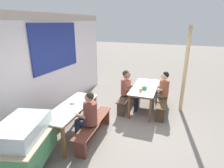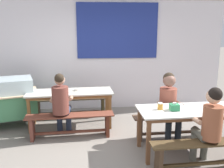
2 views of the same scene
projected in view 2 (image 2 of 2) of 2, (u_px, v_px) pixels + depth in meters
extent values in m
plane|color=gray|center=(112.00, 151.00, 4.38)|extent=(40.00, 40.00, 0.00)
cube|color=white|center=(104.00, 56.00, 6.44)|extent=(6.01, 0.12, 2.70)
cube|color=navy|center=(117.00, 31.00, 6.24)|extent=(1.98, 0.03, 1.33)
cube|color=beige|center=(70.00, 92.00, 5.30)|extent=(1.80, 0.74, 0.03)
cube|color=brown|center=(70.00, 94.00, 5.31)|extent=(1.71, 0.68, 0.06)
cube|color=brown|center=(107.00, 106.00, 5.75)|extent=(0.06, 0.06, 0.68)
cube|color=brown|center=(110.00, 113.00, 5.25)|extent=(0.06, 0.06, 0.68)
cube|color=brown|center=(33.00, 109.00, 5.53)|extent=(0.06, 0.06, 0.68)
cube|color=brown|center=(29.00, 117.00, 5.03)|extent=(0.06, 0.06, 0.68)
cube|color=silver|center=(189.00, 110.00, 4.18)|extent=(1.70, 0.79, 0.02)
cube|color=brown|center=(189.00, 112.00, 4.19)|extent=(1.62, 0.73, 0.06)
cube|color=brown|center=(220.00, 124.00, 4.66)|extent=(0.06, 0.06, 0.68)
cube|color=brown|center=(139.00, 128.00, 4.47)|extent=(0.06, 0.06, 0.68)
cube|color=brown|center=(148.00, 144.00, 3.89)|extent=(0.06, 0.06, 0.68)
cube|color=#483825|center=(71.00, 99.00, 5.91)|extent=(1.74, 0.36, 0.02)
cube|color=#433D24|center=(103.00, 107.00, 6.07)|extent=(0.07, 0.22, 0.43)
cube|color=#4A3728|center=(38.00, 110.00, 5.86)|extent=(0.07, 0.22, 0.43)
cube|color=#483825|center=(71.00, 112.00, 5.99)|extent=(1.44, 0.13, 0.04)
cube|color=brown|center=(70.00, 115.00, 4.82)|extent=(1.67, 0.41, 0.02)
cube|color=maroon|center=(107.00, 125.00, 4.97)|extent=(0.08, 0.26, 0.43)
cube|color=brown|center=(32.00, 129.00, 4.77)|extent=(0.08, 0.26, 0.43)
cube|color=brown|center=(71.00, 132.00, 4.90)|extent=(1.37, 0.13, 0.04)
cube|color=#4F382A|center=(176.00, 116.00, 4.80)|extent=(1.62, 0.33, 0.03)
cube|color=#4D3D2F|center=(209.00, 126.00, 4.93)|extent=(0.07, 0.22, 0.43)
cube|color=#4A3729|center=(140.00, 129.00, 4.77)|extent=(0.07, 0.22, 0.43)
cube|color=#4F382A|center=(175.00, 132.00, 4.88)|extent=(1.33, 0.10, 0.04)
cube|color=#4C3820|center=(204.00, 143.00, 3.71)|extent=(1.59, 0.33, 0.03)
cube|color=#473323|center=(159.00, 160.00, 3.68)|extent=(0.07, 0.23, 0.43)
cube|color=#4C3820|center=(202.00, 164.00, 3.78)|extent=(1.30, 0.10, 0.04)
cube|color=#488D5D|center=(9.00, 105.00, 5.40)|extent=(1.29, 1.05, 0.48)
cube|color=silver|center=(7.00, 86.00, 5.31)|extent=(1.16, 0.94, 0.32)
cube|color=tan|center=(7.00, 93.00, 5.34)|extent=(1.39, 1.15, 0.02)
cylinder|color=#333333|center=(34.00, 117.00, 5.66)|extent=(0.05, 0.05, 0.22)
cylinder|color=#3F3F3F|center=(44.00, 95.00, 5.63)|extent=(0.25, 0.73, 0.04)
cylinder|color=#29334B|center=(69.00, 120.00, 5.16)|extent=(0.11, 0.11, 0.45)
cylinder|color=#29334B|center=(60.00, 121.00, 5.15)|extent=(0.11, 0.11, 0.45)
cylinder|color=#29334B|center=(67.00, 110.00, 4.94)|extent=(0.15, 0.36, 0.13)
cylinder|color=#29334B|center=(58.00, 110.00, 4.93)|extent=(0.15, 0.36, 0.13)
cylinder|color=brown|center=(60.00, 100.00, 4.73)|extent=(0.31, 0.31, 0.51)
sphere|color=tan|center=(60.00, 80.00, 4.66)|extent=(0.19, 0.19, 0.19)
sphere|color=#2D2319|center=(59.00, 78.00, 4.62)|extent=(0.18, 0.18, 0.18)
cylinder|color=tan|center=(71.00, 98.00, 4.91)|extent=(0.08, 0.31, 0.11)
cylinder|color=tan|center=(53.00, 98.00, 4.90)|extent=(0.08, 0.31, 0.09)
cylinder|color=#656458|center=(204.00, 146.00, 4.08)|extent=(0.11, 0.11, 0.45)
cylinder|color=#656458|center=(194.00, 147.00, 4.05)|extent=(0.11, 0.11, 0.45)
cylinder|color=#656458|center=(211.00, 134.00, 3.87)|extent=(0.15, 0.35, 0.13)
cylinder|color=#656458|center=(200.00, 134.00, 3.84)|extent=(0.15, 0.35, 0.13)
cylinder|color=brown|center=(212.00, 123.00, 3.65)|extent=(0.28, 0.28, 0.50)
sphere|color=tan|center=(214.00, 96.00, 3.58)|extent=(0.21, 0.21, 0.21)
sphere|color=black|center=(215.00, 94.00, 3.54)|extent=(0.20, 0.20, 0.20)
cylinder|color=tan|center=(216.00, 119.00, 3.85)|extent=(0.09, 0.30, 0.07)
cylinder|color=tan|center=(196.00, 120.00, 3.80)|extent=(0.09, 0.31, 0.09)
cylinder|color=#1C222A|center=(168.00, 135.00, 4.48)|extent=(0.11, 0.11, 0.45)
cylinder|color=#1C222A|center=(178.00, 134.00, 4.50)|extent=(0.11, 0.11, 0.45)
cylinder|color=#1C222A|center=(166.00, 117.00, 4.59)|extent=(0.15, 0.39, 0.13)
cylinder|color=#1C222A|center=(175.00, 116.00, 4.61)|extent=(0.15, 0.39, 0.13)
cylinder|color=brown|center=(168.00, 101.00, 4.71)|extent=(0.31, 0.31, 0.49)
sphere|color=brown|center=(169.00, 81.00, 4.60)|extent=(0.23, 0.23, 0.23)
sphere|color=#2D2319|center=(169.00, 78.00, 4.63)|extent=(0.21, 0.21, 0.21)
cylinder|color=brown|center=(162.00, 105.00, 4.52)|extent=(0.08, 0.30, 0.08)
cylinder|color=brown|center=(181.00, 104.00, 4.56)|extent=(0.08, 0.31, 0.09)
cube|color=#2E8955|center=(174.00, 107.00, 4.11)|extent=(0.14, 0.13, 0.10)
cube|color=white|center=(175.00, 103.00, 4.10)|extent=(0.06, 0.04, 0.02)
cylinder|color=gold|center=(160.00, 107.00, 4.15)|extent=(0.09, 0.09, 0.10)
cylinder|color=white|center=(160.00, 103.00, 4.14)|extent=(0.08, 0.08, 0.02)
cylinder|color=silver|center=(77.00, 89.00, 5.35)|extent=(0.13, 0.13, 0.05)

